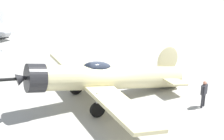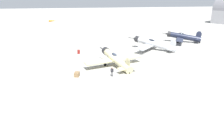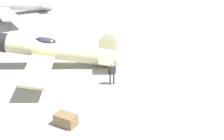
% 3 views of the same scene
% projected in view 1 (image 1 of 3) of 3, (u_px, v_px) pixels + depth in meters
% --- Properties ---
extents(ground_plane, '(400.00, 400.00, 0.00)m').
position_uv_depth(ground_plane, '(112.00, 99.00, 19.06)').
color(ground_plane, '#A8A59E').
extents(airplane_foreground, '(10.83, 11.60, 2.95)m').
position_uv_depth(airplane_foreground, '(104.00, 78.00, 18.35)').
color(airplane_foreground, beige).
rests_on(airplane_foreground, ground_plane).
extents(ground_crew_mechanic, '(0.47, 0.44, 1.55)m').
position_uv_depth(ground_crew_mechanic, '(204.00, 91.00, 17.76)').
color(ground_crew_mechanic, '#2D2D33').
rests_on(ground_crew_mechanic, ground_plane).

